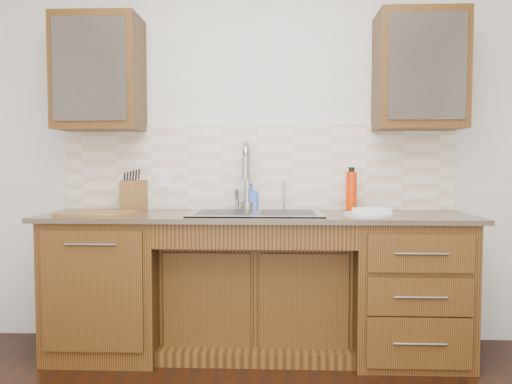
{
  "coord_description": "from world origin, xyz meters",
  "views": [
    {
      "loc": [
        0.13,
        -1.72,
        1.23
      ],
      "look_at": [
        0.0,
        1.4,
        1.05
      ],
      "focal_mm": 35.0,
      "sensor_mm": 36.0,
      "label": 1
    }
  ],
  "objects_px": {
    "soap_bottle": "(251,197)",
    "cutting_board": "(97,214)",
    "knife_block": "(134,195)",
    "plate": "(368,214)",
    "water_bottle": "(351,192)"
  },
  "relations": [
    {
      "from": "soap_bottle",
      "to": "cutting_board",
      "type": "relative_size",
      "value": 0.43
    },
    {
      "from": "soap_bottle",
      "to": "knife_block",
      "type": "bearing_deg",
      "value": -168.91
    },
    {
      "from": "soap_bottle",
      "to": "knife_block",
      "type": "relative_size",
      "value": 0.9
    },
    {
      "from": "plate",
      "to": "knife_block",
      "type": "relative_size",
      "value": 1.5
    },
    {
      "from": "soap_bottle",
      "to": "plate",
      "type": "xyz_separation_m",
      "value": [
        0.74,
        -0.32,
        -0.08
      ]
    },
    {
      "from": "water_bottle",
      "to": "cutting_board",
      "type": "distance_m",
      "value": 1.64
    },
    {
      "from": "water_bottle",
      "to": "plate",
      "type": "height_order",
      "value": "water_bottle"
    },
    {
      "from": "water_bottle",
      "to": "soap_bottle",
      "type": "bearing_deg",
      "value": 174.14
    },
    {
      "from": "plate",
      "to": "knife_block",
      "type": "height_order",
      "value": "knife_block"
    },
    {
      "from": "knife_block",
      "to": "soap_bottle",
      "type": "bearing_deg",
      "value": 15.26
    },
    {
      "from": "soap_bottle",
      "to": "knife_block",
      "type": "height_order",
      "value": "knife_block"
    },
    {
      "from": "plate",
      "to": "knife_block",
      "type": "bearing_deg",
      "value": 169.27
    },
    {
      "from": "plate",
      "to": "cutting_board",
      "type": "relative_size",
      "value": 0.72
    },
    {
      "from": "plate",
      "to": "water_bottle",
      "type": "bearing_deg",
      "value": 104.49
    },
    {
      "from": "knife_block",
      "to": "cutting_board",
      "type": "height_order",
      "value": "knife_block"
    }
  ]
}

